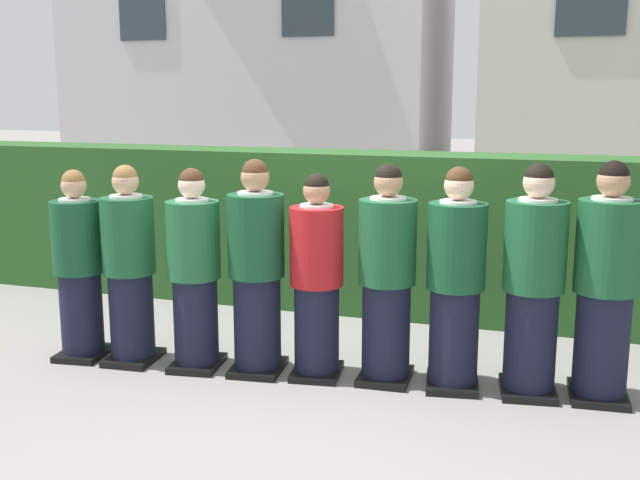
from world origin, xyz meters
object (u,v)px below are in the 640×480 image
object	(u,v)px
student_front_row_0	(79,270)
student_front_row_7	(533,286)
student_front_row_2	(194,275)
student_front_row_3	(257,273)
student_in_red_blazer	(317,282)
student_front_row_1	(130,270)
student_front_row_8	(606,288)
student_front_row_6	(455,285)
student_front_row_5	(387,279)

from	to	relation	value
student_front_row_0	student_front_row_7	xyz separation A→B (m)	(3.49, 0.34, 0.06)
student_front_row_2	student_front_row_3	size ratio (longest dim) A/B	0.95
student_front_row_2	student_in_red_blazer	size ratio (longest dim) A/B	1.01
student_front_row_0	student_front_row_7	distance (m)	3.50
student_front_row_0	student_front_row_2	bearing A→B (deg)	4.10
student_in_red_blazer	student_front_row_0	bearing A→B (deg)	-174.14
student_front_row_1	student_front_row_0	bearing A→B (deg)	-175.97
student_front_row_3	student_front_row_0	bearing A→B (deg)	-174.60
student_front_row_3	student_in_red_blazer	bearing A→B (deg)	7.37
student_in_red_blazer	student_front_row_8	world-z (taller)	student_front_row_8
student_front_row_8	student_front_row_6	bearing A→B (deg)	-173.90
student_in_red_blazer	student_front_row_6	size ratio (longest dim) A/B	0.96
student_front_row_6	student_front_row_8	distance (m)	1.02
student_front_row_2	student_front_row_3	bearing A→B (deg)	8.01
student_in_red_blazer	student_front_row_6	world-z (taller)	student_front_row_6
student_in_red_blazer	student_front_row_6	xyz separation A→B (m)	(1.02, 0.09, 0.04)
student_front_row_2	student_front_row_6	bearing A→B (deg)	6.42
student_front_row_3	student_front_row_8	size ratio (longest dim) A/B	0.98
student_in_red_blazer	student_front_row_8	xyz separation A→B (m)	(2.03, 0.20, 0.07)
student_front_row_2	student_front_row_5	distance (m)	1.48
student_front_row_1	student_front_row_3	world-z (taller)	student_front_row_3
student_front_row_0	student_in_red_blazer	world-z (taller)	student_in_red_blazer
student_front_row_0	student_front_row_8	world-z (taller)	student_front_row_8
student_front_row_0	student_front_row_3	xyz separation A→B (m)	(1.48, 0.14, 0.06)
student_front_row_7	student_front_row_2	bearing A→B (deg)	-173.84
student_front_row_1	student_front_row_5	world-z (taller)	student_front_row_5
student_front_row_1	student_front_row_6	distance (m)	2.52
student_front_row_6	student_front_row_8	size ratio (longest dim) A/B	0.96
student_front_row_1	student_front_row_8	xyz separation A→B (m)	(3.52, 0.37, 0.05)
student_front_row_3	student_front_row_8	xyz separation A→B (m)	(2.49, 0.26, 0.02)
student_front_row_3	student_front_row_2	bearing A→B (deg)	-171.99
student_in_red_blazer	student_front_row_8	size ratio (longest dim) A/B	0.92
student_front_row_0	student_front_row_1	bearing A→B (deg)	4.03
student_front_row_1	student_front_row_8	size ratio (longest dim) A/B	0.94
student_front_row_1	student_front_row_3	size ratio (longest dim) A/B	0.96
student_front_row_2	student_front_row_5	size ratio (longest dim) A/B	0.96
student_front_row_5	student_front_row_3	bearing A→B (deg)	-172.36
student_front_row_1	student_in_red_blazer	distance (m)	1.50
student_front_row_0	student_front_row_6	size ratio (longest dim) A/B	0.95
student_front_row_5	student_front_row_6	xyz separation A→B (m)	(0.50, 0.02, -0.00)
student_front_row_2	student_front_row_8	distance (m)	2.99
student_front_row_2	student_front_row_5	xyz separation A→B (m)	(1.47, 0.20, 0.03)
student_front_row_0	student_front_row_8	xyz separation A→B (m)	(3.96, 0.40, 0.07)
student_front_row_3	student_front_row_5	size ratio (longest dim) A/B	1.01
student_front_row_5	student_front_row_7	size ratio (longest dim) A/B	0.98
student_front_row_7	student_front_row_8	distance (m)	0.48
student_front_row_7	student_front_row_3	bearing A→B (deg)	-174.29
student_front_row_3	student_front_row_7	world-z (taller)	student_front_row_7
student_front_row_2	student_front_row_8	size ratio (longest dim) A/B	0.93
student_front_row_0	student_front_row_5	xyz separation A→B (m)	(2.46, 0.27, 0.05)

